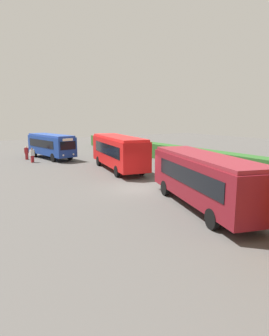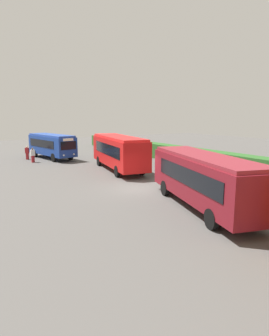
# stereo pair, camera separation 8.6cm
# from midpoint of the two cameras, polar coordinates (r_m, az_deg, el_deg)

# --- Properties ---
(ground_plane) EXTENTS (100.78, 100.78, 0.00)m
(ground_plane) POSITION_cam_midpoint_polar(r_m,az_deg,el_deg) (21.42, 0.67, -4.04)
(ground_plane) COLOR #514F4C
(bus_blue) EXTENTS (8.84, 3.76, 3.01)m
(bus_blue) POSITION_cam_midpoint_polar(r_m,az_deg,el_deg) (37.52, -15.92, 4.44)
(bus_blue) COLOR navy
(bus_blue) RESTS_ON ground_plane
(bus_red) EXTENTS (10.49, 4.32, 3.33)m
(bus_red) POSITION_cam_midpoint_polar(r_m,az_deg,el_deg) (28.40, -3.09, 3.41)
(bus_red) COLOR red
(bus_red) RESTS_ON ground_plane
(bus_maroon) EXTENTS (10.19, 5.26, 3.11)m
(bus_maroon) POSITION_cam_midpoint_polar(r_m,az_deg,el_deg) (17.08, 13.53, -1.82)
(bus_maroon) COLOR maroon
(bus_maroon) RESTS_ON ground_plane
(person_left) EXTENTS (0.47, 0.50, 1.65)m
(person_left) POSITION_cam_midpoint_polar(r_m,az_deg,el_deg) (37.68, -20.29, 2.87)
(person_left) COLOR maroon
(person_left) RESTS_ON ground_plane
(person_center) EXTENTS (0.33, 0.50, 1.68)m
(person_center) POSITION_cam_midpoint_polar(r_m,az_deg,el_deg) (35.12, -19.30, 2.46)
(person_center) COLOR maroon
(person_center) RESTS_ON ground_plane
(person_right) EXTENTS (0.48, 0.51, 1.74)m
(person_right) POSITION_cam_midpoint_polar(r_m,az_deg,el_deg) (19.79, 16.87, -2.96)
(person_right) COLOR #4C6B47
(person_right) RESTS_ON ground_plane
(person_far) EXTENTS (0.40, 0.53, 1.90)m
(person_far) POSITION_cam_midpoint_polar(r_m,az_deg,el_deg) (17.86, 24.86, -4.58)
(person_far) COLOR silver
(person_far) RESTS_ON ground_plane
(hedge_row) EXTENTS (62.39, 1.79, 1.79)m
(hedge_row) POSITION_cam_midpoint_polar(r_m,az_deg,el_deg) (28.39, 19.41, 0.76)
(hedge_row) COLOR #2B5D25
(hedge_row) RESTS_ON ground_plane
(traffic_cone) EXTENTS (0.36, 0.36, 0.60)m
(traffic_cone) POSITION_cam_midpoint_polar(r_m,az_deg,el_deg) (35.13, -3.19, 2.07)
(traffic_cone) COLOR orange
(traffic_cone) RESTS_ON ground_plane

